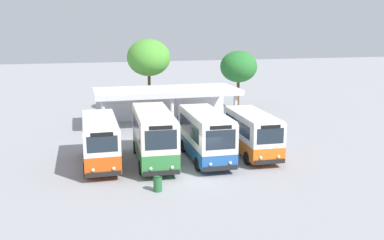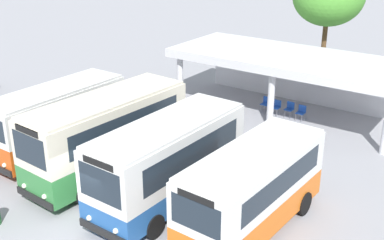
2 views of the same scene
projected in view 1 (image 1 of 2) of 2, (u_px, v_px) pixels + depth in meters
name	position (u px, v px, depth m)	size (l,w,h in m)	color
ground_plane	(199.00, 175.00, 26.66)	(180.00, 180.00, 0.00)	#939399
city_bus_nearest_orange	(100.00, 140.00, 28.24)	(2.34, 6.97, 3.16)	black
city_bus_second_in_row	(154.00, 135.00, 28.80)	(2.73, 7.77, 3.51)	black
city_bus_middle_cream	(205.00, 134.00, 29.38)	(2.55, 7.22, 3.33)	black
city_bus_fourth_amber	(252.00, 132.00, 30.47)	(2.53, 6.75, 3.06)	black
terminal_canopy	(165.00, 96.00, 40.56)	(13.26, 5.52, 3.40)	silver
waiting_chair_end_by_column	(156.00, 121.00, 39.69)	(0.45, 0.45, 0.86)	slate
waiting_chair_second_from_end	(164.00, 121.00, 39.74)	(0.45, 0.45, 0.86)	slate
waiting_chair_middle_seat	(171.00, 120.00, 40.06)	(0.45, 0.45, 0.86)	slate
waiting_chair_fourth_seat	(180.00, 120.00, 40.13)	(0.45, 0.45, 0.86)	slate
roadside_tree_behind_canopy	(149.00, 58.00, 45.18)	(4.56, 4.56, 7.79)	brown
roadside_tree_east_of_canopy	(239.00, 67.00, 47.36)	(4.08, 4.08, 6.46)	brown
litter_bin_apron	(158.00, 183.00, 23.97)	(0.49, 0.49, 0.90)	#266633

